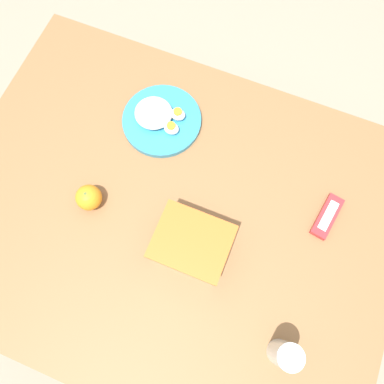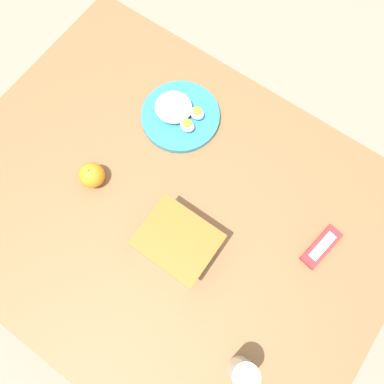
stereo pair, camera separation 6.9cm
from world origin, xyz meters
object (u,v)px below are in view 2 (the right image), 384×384
(candy_bar, at_px, (321,247))
(food_container, at_px, (178,244))
(rice_plate, at_px, (179,114))
(drinking_glass, at_px, (243,373))
(orange_fruit, at_px, (92,175))

(candy_bar, bearing_deg, food_container, 35.05)
(candy_bar, bearing_deg, rice_plate, -10.59)
(rice_plate, height_order, drinking_glass, drinking_glass)
(rice_plate, bearing_deg, food_container, 125.63)
(food_container, bearing_deg, orange_fruit, -3.53)
(orange_fruit, distance_m, drinking_glass, 0.61)
(orange_fruit, relative_size, rice_plate, 0.30)
(rice_plate, relative_size, candy_bar, 1.76)
(orange_fruit, height_order, drinking_glass, drinking_glass)
(food_container, distance_m, rice_plate, 0.38)
(orange_fruit, xyz_separation_m, drinking_glass, (-0.58, 0.17, 0.02))
(food_container, bearing_deg, drinking_glass, 152.02)
(food_container, distance_m, drinking_glass, 0.32)
(food_container, height_order, candy_bar, food_container)
(food_container, distance_m, orange_fruit, 0.30)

